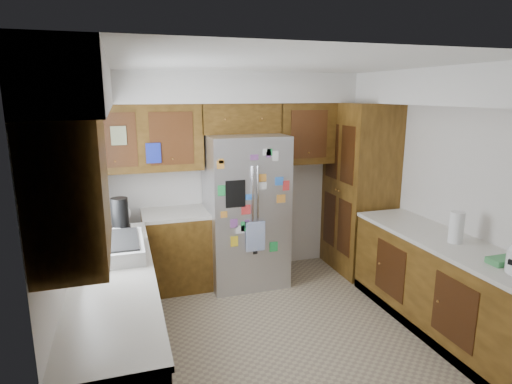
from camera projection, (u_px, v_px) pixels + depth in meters
floor at (280, 330)px, 4.19m from camera, size 3.60×3.60×0.00m
room_shell at (259, 140)px, 4.09m from camera, size 3.64×3.24×2.52m
left_counter_run at (133, 309)px, 3.72m from camera, size 1.36×3.20×0.92m
right_counter_run at (445, 290)px, 4.10m from camera, size 0.63×2.25×0.92m
pantry at (359, 189)px, 5.46m from camera, size 0.60×0.90×2.15m
fridge at (245, 210)px, 5.11m from camera, size 0.90×0.79×1.80m
bridge_cabinet at (240, 118)px, 5.08m from camera, size 0.96×0.34×0.35m
fridge_top_items at (242, 92)px, 5.03m from camera, size 0.99×0.30×0.27m
sink_assembly at (112, 247)px, 3.62m from camera, size 0.52×0.70×0.37m
left_counter_clutter at (117, 216)px, 4.31m from camera, size 0.36×0.82×0.38m
paper_towel at (456, 227)px, 3.91m from camera, size 0.13×0.13×0.29m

